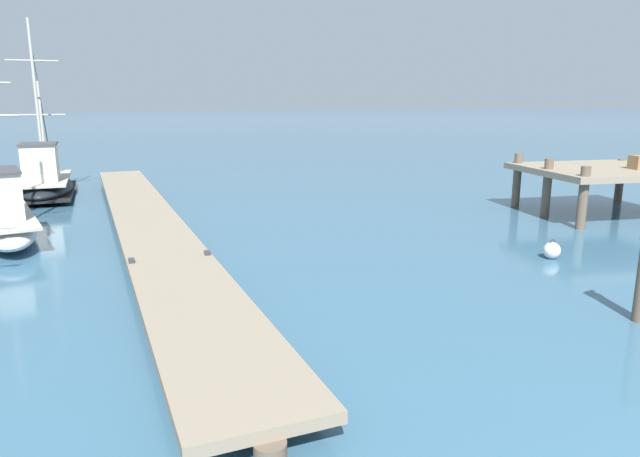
{
  "coord_description": "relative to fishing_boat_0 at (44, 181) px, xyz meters",
  "views": [
    {
      "loc": [
        -5.29,
        -1.58,
        3.79
      ],
      "look_at": [
        -2.04,
        8.39,
        1.4
      ],
      "focal_mm": 31.8,
      "sensor_mm": 36.0,
      "label": 1
    }
  ],
  "objects": [
    {
      "name": "fishing_boat_2",
      "position": [
        -0.13,
        -7.03,
        -0.03
      ],
      "size": [
        3.13,
        7.6,
        5.73
      ],
      "color": "silver",
      "rests_on": "ground"
    },
    {
      "name": "pier_platform",
      "position": [
        18.35,
        -9.6,
        0.77
      ],
      "size": [
        5.42,
        4.78,
        2.04
      ],
      "color": "gray",
      "rests_on": "ground"
    },
    {
      "name": "mooring_buoy",
      "position": [
        13.0,
        -13.57,
        -0.43
      ],
      "size": [
        0.41,
        0.41,
        0.49
      ],
      "color": "silver",
      "rests_on": "ground"
    },
    {
      "name": "fishing_boat_0",
      "position": [
        0.0,
        0.0,
        0.0
      ],
      "size": [
        2.36,
        6.41,
        6.81
      ],
      "color": "black",
      "rests_on": "ground"
    },
    {
      "name": "floating_dock",
      "position": [
        3.69,
        -7.65,
        -0.28
      ],
      "size": [
        3.69,
        23.69,
        0.53
      ],
      "color": "gray",
      "rests_on": "ground"
    }
  ]
}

